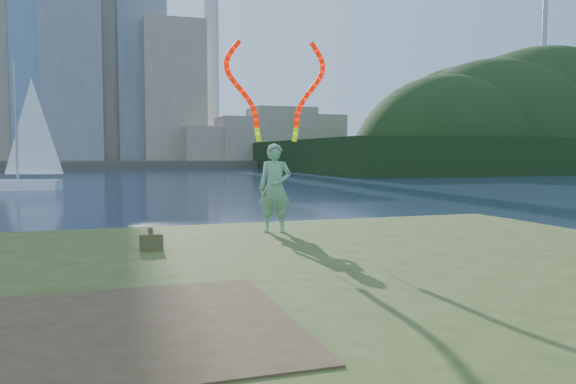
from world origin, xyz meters
name	(u,v)px	position (x,y,z in m)	size (l,w,h in m)	color
ground	(259,305)	(0.00, 0.00, 0.00)	(320.00, 320.00, 0.00)	#1A2742
grassy_knoll	(309,326)	(0.00, -2.30, 0.34)	(20.00, 18.00, 0.80)	#3A4A1A
dirt_patch	(118,328)	(-2.20, -3.20, 0.81)	(3.20, 3.00, 0.02)	#47331E
far_shore	(119,163)	(0.00, 95.00, 0.60)	(320.00, 40.00, 1.20)	#484335
wooded_hill	(538,168)	(59.57, 59.96, 0.16)	(78.00, 50.00, 63.00)	black
woman_with_ribbons	(275,163)	(0.98, 2.36, 2.19)	(1.98, 0.81, 4.15)	#137027
canvas_bag	(151,241)	(-1.58, 0.96, 0.95)	(0.39, 0.44, 0.36)	#444625
sailboat	(22,168)	(-7.38, 31.20, 1.42)	(5.49, 2.66, 8.24)	white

